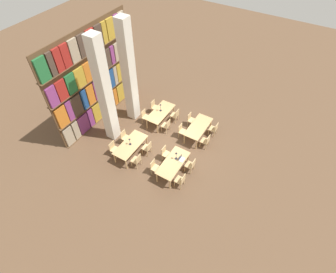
% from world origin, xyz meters
% --- Properties ---
extents(ground_plane, '(40.00, 40.00, 0.00)m').
position_xyz_m(ground_plane, '(0.00, 0.00, 0.00)').
color(ground_plane, brown).
extents(bookshelf_bank, '(6.10, 0.35, 5.50)m').
position_xyz_m(bookshelf_bank, '(-0.00, 4.52, 2.63)').
color(bookshelf_bank, brown).
rests_on(bookshelf_bank, ground_plane).
extents(pillar_left, '(0.57, 0.57, 6.00)m').
position_xyz_m(pillar_left, '(-0.97, 2.90, 3.00)').
color(pillar_left, silver).
rests_on(pillar_left, ground_plane).
extents(pillar_center, '(0.57, 0.57, 6.00)m').
position_xyz_m(pillar_center, '(0.97, 2.90, 3.00)').
color(pillar_center, silver).
rests_on(pillar_center, ground_plane).
extents(reading_table_0, '(1.98, 0.89, 0.74)m').
position_xyz_m(reading_table_0, '(-1.40, -1.26, 0.66)').
color(reading_table_0, tan).
rests_on(reading_table_0, ground_plane).
extents(chair_0, '(0.42, 0.40, 0.86)m').
position_xyz_m(chair_0, '(-1.93, -1.99, 0.46)').
color(chair_0, tan).
rests_on(chair_0, ground_plane).
extents(chair_1, '(0.42, 0.40, 0.86)m').
position_xyz_m(chair_1, '(-1.93, -0.53, 0.46)').
color(chair_1, tan).
rests_on(chair_1, ground_plane).
extents(chair_2, '(0.42, 0.40, 0.86)m').
position_xyz_m(chair_2, '(-0.90, -1.99, 0.46)').
color(chair_2, tan).
rests_on(chair_2, ground_plane).
extents(chair_3, '(0.42, 0.40, 0.86)m').
position_xyz_m(chair_3, '(-0.90, -0.53, 0.46)').
color(chair_3, tan).
rests_on(chair_3, ground_plane).
extents(desk_lamp_0, '(0.14, 0.14, 0.48)m').
position_xyz_m(desk_lamp_0, '(-1.12, -1.26, 1.06)').
color(desk_lamp_0, '#232328').
rests_on(desk_lamp_0, reading_table_0).
extents(laptop, '(0.32, 0.22, 0.21)m').
position_xyz_m(laptop, '(-1.02, -1.51, 0.78)').
color(laptop, silver).
rests_on(laptop, reading_table_0).
extents(reading_table_1, '(1.98, 0.89, 0.74)m').
position_xyz_m(reading_table_1, '(1.46, -1.20, 0.66)').
color(reading_table_1, tan).
rests_on(reading_table_1, ground_plane).
extents(chair_4, '(0.42, 0.40, 0.86)m').
position_xyz_m(chair_4, '(0.94, -1.92, 0.46)').
color(chair_4, tan).
rests_on(chair_4, ground_plane).
extents(chair_5, '(0.42, 0.40, 0.86)m').
position_xyz_m(chair_5, '(0.94, -0.47, 0.46)').
color(chair_5, tan).
rests_on(chair_5, ground_plane).
extents(chair_6, '(0.42, 0.40, 0.86)m').
position_xyz_m(chair_6, '(2.00, -1.92, 0.46)').
color(chair_6, tan).
rests_on(chair_6, ground_plane).
extents(chair_7, '(0.42, 0.40, 0.86)m').
position_xyz_m(chair_7, '(2.00, -0.47, 0.46)').
color(chair_7, tan).
rests_on(chair_7, ground_plane).
extents(reading_table_2, '(1.98, 0.89, 0.74)m').
position_xyz_m(reading_table_2, '(-1.53, 1.22, 0.66)').
color(reading_table_2, tan).
rests_on(reading_table_2, ground_plane).
extents(chair_8, '(0.42, 0.40, 0.86)m').
position_xyz_m(chair_8, '(-2.03, 0.49, 0.46)').
color(chair_8, tan).
rests_on(chair_8, ground_plane).
extents(chair_9, '(0.42, 0.40, 0.86)m').
position_xyz_m(chair_9, '(-2.03, 1.94, 0.46)').
color(chair_9, tan).
rests_on(chair_9, ground_plane).
extents(chair_10, '(0.42, 0.40, 0.86)m').
position_xyz_m(chair_10, '(-1.08, 0.49, 0.46)').
color(chair_10, tan).
rests_on(chair_10, ground_plane).
extents(chair_11, '(0.42, 0.40, 0.86)m').
position_xyz_m(chair_11, '(-1.08, 1.94, 0.46)').
color(chair_11, tan).
rests_on(chair_11, ground_plane).
extents(desk_lamp_1, '(0.14, 0.14, 0.44)m').
position_xyz_m(desk_lamp_1, '(-1.53, 1.23, 1.04)').
color(desk_lamp_1, '#232328').
rests_on(desk_lamp_1, reading_table_2).
extents(reading_table_3, '(1.98, 0.89, 0.74)m').
position_xyz_m(reading_table_3, '(1.39, 1.22, 0.66)').
color(reading_table_3, tan).
rests_on(reading_table_3, ground_plane).
extents(chair_12, '(0.42, 0.40, 0.86)m').
position_xyz_m(chair_12, '(0.85, 0.50, 0.46)').
color(chair_12, tan).
rests_on(chair_12, ground_plane).
extents(chair_13, '(0.42, 0.40, 0.86)m').
position_xyz_m(chair_13, '(0.85, 1.95, 0.46)').
color(chair_13, tan).
rests_on(chair_13, ground_plane).
extents(chair_14, '(0.42, 0.40, 0.86)m').
position_xyz_m(chair_14, '(1.86, 0.50, 0.46)').
color(chair_14, tan).
rests_on(chair_14, ground_plane).
extents(chair_15, '(0.42, 0.40, 0.86)m').
position_xyz_m(chair_15, '(1.86, 1.95, 0.46)').
color(chair_15, tan).
rests_on(chair_15, ground_plane).
extents(desk_lamp_2, '(0.14, 0.14, 0.50)m').
position_xyz_m(desk_lamp_2, '(1.48, 1.27, 1.08)').
color(desk_lamp_2, '#232328').
rests_on(desk_lamp_2, reading_table_3).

